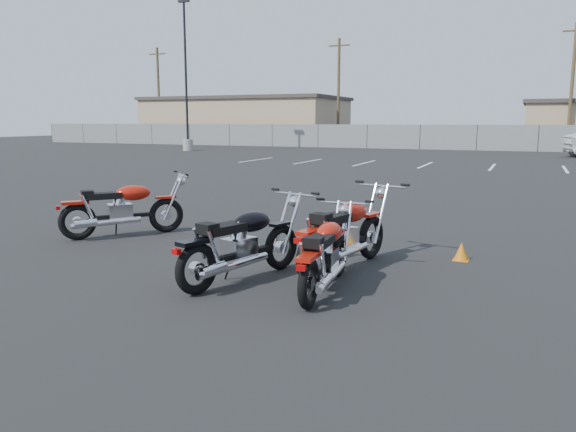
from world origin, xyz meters
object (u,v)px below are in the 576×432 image
at_px(motorcycle_front_red, 122,208).
at_px(motorcycle_rear_red, 345,234).
at_px(motorcycle_third_red, 326,254).
at_px(motorcycle_second_black, 242,244).

xyz_separation_m(motorcycle_front_red, motorcycle_rear_red, (4.43, -0.66, 0.01)).
bearing_deg(motorcycle_third_red, motorcycle_rear_red, 95.11).
relative_size(motorcycle_front_red, motorcycle_third_red, 0.97).
height_order(motorcycle_front_red, motorcycle_third_red, motorcycle_front_red).
bearing_deg(motorcycle_rear_red, motorcycle_third_red, -84.89).
bearing_deg(motorcycle_third_red, motorcycle_front_red, 159.33).
distance_m(motorcycle_second_black, motorcycle_third_red, 1.16).
height_order(motorcycle_third_red, motorcycle_rear_red, motorcycle_rear_red).
distance_m(motorcycle_third_red, motorcycle_rear_red, 1.05).
distance_m(motorcycle_front_red, motorcycle_rear_red, 4.48).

